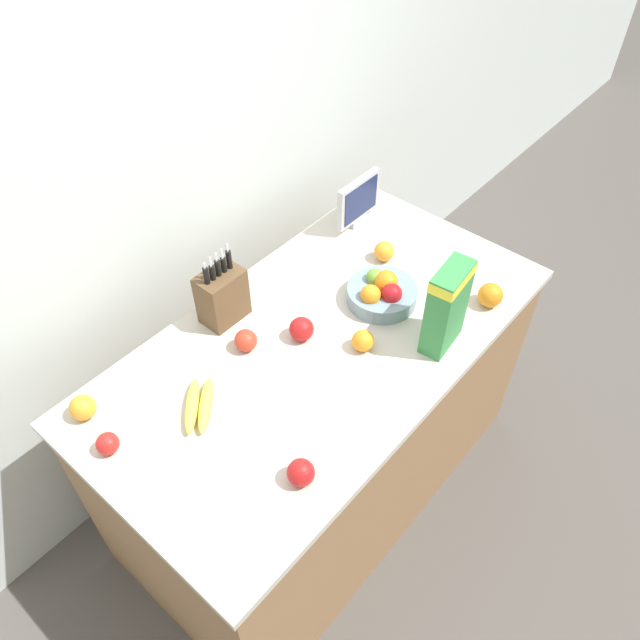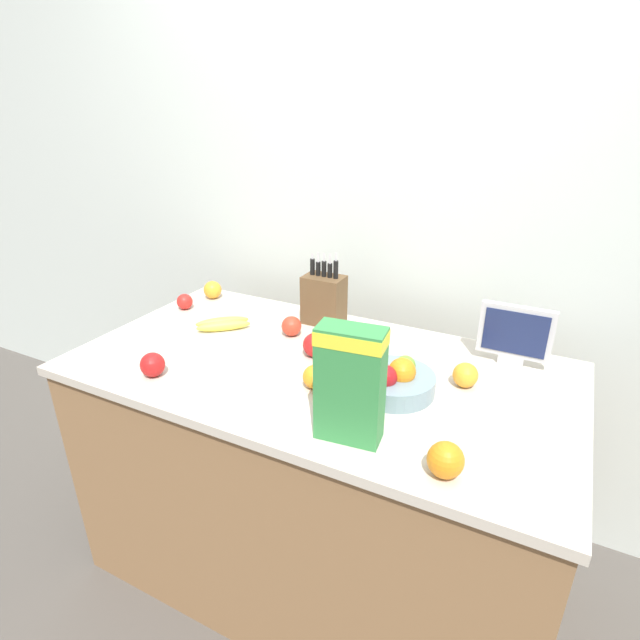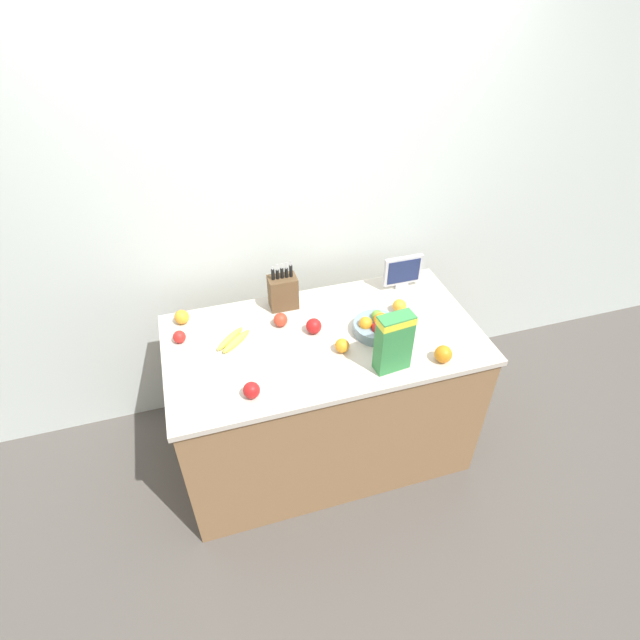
{
  "view_description": "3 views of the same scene",
  "coord_description": "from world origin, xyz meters",
  "views": [
    {
      "loc": [
        -1.03,
        -0.88,
        2.4
      ],
      "look_at": [
        -0.03,
        -0.02,
        1.02
      ],
      "focal_mm": 35.0,
      "sensor_mm": 36.0,
      "label": 1
    },
    {
      "loc": [
        0.65,
        -1.26,
        1.68
      ],
      "look_at": [
        -0.01,
        0.05,
        1.04
      ],
      "focal_mm": 28.0,
      "sensor_mm": 36.0,
      "label": 2
    },
    {
      "loc": [
        -0.57,
        -1.83,
        2.56
      ],
      "look_at": [
        -0.01,
        0.02,
        0.99
      ],
      "focal_mm": 28.0,
      "sensor_mm": 36.0,
      "label": 3
    }
  ],
  "objects": [
    {
      "name": "ground_plane",
      "position": [
        0.0,
        0.0,
        0.0
      ],
      "size": [
        14.0,
        14.0,
        0.0
      ],
      "primitive_type": "plane",
      "color": "#514C47"
    },
    {
      "name": "wall_back",
      "position": [
        0.0,
        0.64,
        1.3
      ],
      "size": [
        9.0,
        0.06,
        2.6
      ],
      "color": "silver",
      "rests_on": "ground_plane"
    },
    {
      "name": "counter",
      "position": [
        0.0,
        0.0,
        0.45
      ],
      "size": [
        1.6,
        0.85,
        0.9
      ],
      "color": "olive",
      "rests_on": "ground_plane"
    },
    {
      "name": "knife_block",
      "position": [
        -0.13,
        0.31,
        0.99
      ],
      "size": [
        0.15,
        0.1,
        0.28
      ],
      "color": "brown",
      "rests_on": "counter"
    },
    {
      "name": "small_monitor",
      "position": [
        0.56,
        0.29,
        1.01
      ],
      "size": [
        0.23,
        0.03,
        0.2
      ],
      "color": "#B7B7BC",
      "rests_on": "counter"
    },
    {
      "name": "cereal_box",
      "position": [
        0.24,
        -0.3,
        1.06
      ],
      "size": [
        0.17,
        0.1,
        0.31
      ],
      "rotation": [
        0.0,
        0.0,
        0.11
      ],
      "color": "#338442",
      "rests_on": "counter"
    },
    {
      "name": "fruit_bowl",
      "position": [
        0.27,
        -0.04,
        0.94
      ],
      "size": [
        0.24,
        0.24,
        0.11
      ],
      "color": "gray",
      "rests_on": "counter"
    },
    {
      "name": "banana_bunch",
      "position": [
        -0.45,
        0.09,
        0.92
      ],
      "size": [
        0.2,
        0.19,
        0.04
      ],
      "rotation": [
        0.0,
        0.0,
        0.77
      ],
      "color": "yellow",
      "rests_on": "counter"
    },
    {
      "name": "apple_middle",
      "position": [
        -0.42,
        -0.29,
        0.94
      ],
      "size": [
        0.08,
        0.08,
        0.08
      ],
      "primitive_type": "sphere",
      "color": "red",
      "rests_on": "counter"
    },
    {
      "name": "apple_by_knife_block",
      "position": [
        -0.7,
        0.17,
        0.93
      ],
      "size": [
        0.06,
        0.06,
        0.06
      ],
      "primitive_type": "sphere",
      "color": "red",
      "rests_on": "counter"
    },
    {
      "name": "apple_near_bananas",
      "position": [
        -0.04,
        0.05,
        0.94
      ],
      "size": [
        0.08,
        0.08,
        0.08
      ],
      "primitive_type": "sphere",
      "color": "red",
      "rests_on": "counter"
    },
    {
      "name": "apple_rear",
      "position": [
        -0.19,
        0.16,
        0.93
      ],
      "size": [
        0.07,
        0.07,
        0.07
      ],
      "primitive_type": "sphere",
      "color": "red",
      "rests_on": "counter"
    },
    {
      "name": "orange_mid_left",
      "position": [
        0.45,
        0.09,
        0.93
      ],
      "size": [
        0.08,
        0.08,
        0.08
      ],
      "primitive_type": "sphere",
      "color": "orange",
      "rests_on": "counter"
    },
    {
      "name": "orange_near_bowl",
      "position": [
        0.5,
        -0.33,
        0.94
      ],
      "size": [
        0.09,
        0.09,
        0.09
      ],
      "primitive_type": "sphere",
      "color": "orange",
      "rests_on": "counter"
    },
    {
      "name": "orange_front_left",
      "position": [
        0.06,
        -0.13,
        0.93
      ],
      "size": [
        0.07,
        0.07,
        0.07
      ],
      "primitive_type": "sphere",
      "color": "orange",
      "rests_on": "counter"
    },
    {
      "name": "orange_back_center",
      "position": [
        -0.68,
        0.33,
        0.94
      ],
      "size": [
        0.08,
        0.08,
        0.08
      ],
      "primitive_type": "sphere",
      "color": "orange",
      "rests_on": "counter"
    }
  ]
}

